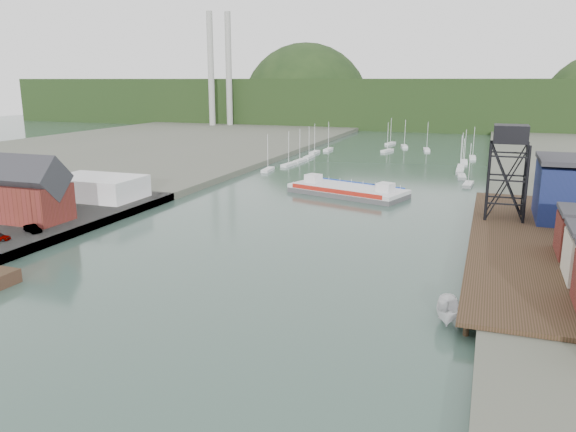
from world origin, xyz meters
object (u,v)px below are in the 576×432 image
Objects in this scene: chain_ferry at (348,190)px; motorboat at (448,311)px; harbor_building at (31,196)px; lift_tower at (510,140)px.

chain_ferry reaches higher than motorboat.
harbor_building reaches higher than motorboat.
chain_ferry is 4.53× the size of motorboat.
harbor_building is 0.76× the size of lift_tower.
harbor_building is 0.43× the size of chain_ferry.
chain_ferry is (44.19, 48.30, -5.00)m from harbor_building.
chain_ferry is 68.94m from motorboat.
harbor_building is 72.74m from motorboat.
lift_tower reaches higher than motorboat.
motorboat is (-6.04, -43.23, -14.44)m from lift_tower.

